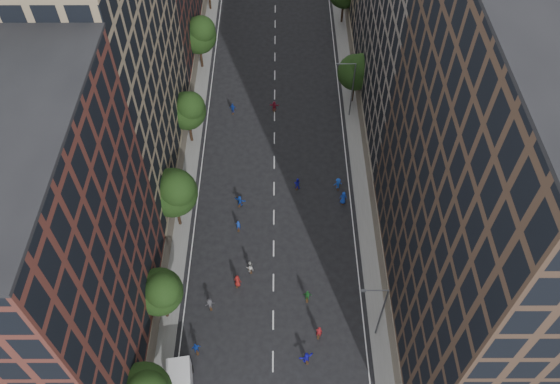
# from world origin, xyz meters

# --- Properties ---
(ground) EXTENTS (240.00, 240.00, 0.00)m
(ground) POSITION_xyz_m (0.00, 40.00, 0.00)
(ground) COLOR black
(ground) RESTS_ON ground
(sidewalk_left) EXTENTS (4.00, 105.00, 0.15)m
(sidewalk_left) POSITION_xyz_m (-12.00, 47.50, 0.07)
(sidewalk_left) COLOR slate
(sidewalk_left) RESTS_ON ground
(sidewalk_right) EXTENTS (4.00, 105.00, 0.15)m
(sidewalk_right) POSITION_xyz_m (12.00, 47.50, 0.07)
(sidewalk_right) COLOR slate
(sidewalk_right) RESTS_ON ground
(bldg_left_a) EXTENTS (14.00, 22.00, 30.00)m
(bldg_left_a) POSITION_xyz_m (-19.00, 11.00, 15.00)
(bldg_left_a) COLOR #52261F
(bldg_left_a) RESTS_ON ground
(bldg_left_b) EXTENTS (14.00, 26.00, 34.00)m
(bldg_left_b) POSITION_xyz_m (-19.00, 35.00, 17.00)
(bldg_left_b) COLOR #887659
(bldg_left_b) RESTS_ON ground
(bldg_right_a) EXTENTS (14.00, 30.00, 36.00)m
(bldg_right_a) POSITION_xyz_m (19.00, 15.00, 18.00)
(bldg_right_a) COLOR #423023
(bldg_right_a) RESTS_ON ground
(bldg_right_b) EXTENTS (14.00, 28.00, 33.00)m
(bldg_right_b) POSITION_xyz_m (19.00, 44.00, 16.50)
(bldg_right_b) COLOR #6C6259
(bldg_right_b) RESTS_ON ground
(tree_left_1) EXTENTS (4.80, 4.80, 8.21)m
(tree_left_1) POSITION_xyz_m (-11.02, 13.86, 5.55)
(tree_left_1) COLOR black
(tree_left_1) RESTS_ON ground
(tree_left_2) EXTENTS (5.60, 5.60, 9.45)m
(tree_left_2) POSITION_xyz_m (-10.99, 25.83, 6.36)
(tree_left_2) COLOR black
(tree_left_2) RESTS_ON ground
(tree_left_3) EXTENTS (5.00, 5.00, 8.58)m
(tree_left_3) POSITION_xyz_m (-11.02, 39.85, 5.82)
(tree_left_3) COLOR black
(tree_left_3) RESTS_ON ground
(tree_left_4) EXTENTS (5.40, 5.40, 9.08)m
(tree_left_4) POSITION_xyz_m (-11.00, 55.84, 6.10)
(tree_left_4) COLOR black
(tree_left_4) RESTS_ON ground
(tree_right_a) EXTENTS (5.00, 5.00, 8.39)m
(tree_right_a) POSITION_xyz_m (11.38, 47.85, 5.63)
(tree_right_a) COLOR black
(tree_right_a) RESTS_ON ground
(streetlamp_near) EXTENTS (2.64, 0.22, 9.06)m
(streetlamp_near) POSITION_xyz_m (10.37, 12.00, 5.17)
(streetlamp_near) COLOR #595B60
(streetlamp_near) RESTS_ON ground
(streetlamp_far) EXTENTS (2.64, 0.22, 9.06)m
(streetlamp_far) POSITION_xyz_m (10.37, 45.00, 5.17)
(streetlamp_far) COLOR #595B60
(streetlamp_far) RESTS_ON ground
(skater_4) EXTENTS (1.06, 0.70, 1.67)m
(skater_4) POSITION_xyz_m (-7.69, 10.05, 0.83)
(skater_4) COLOR #13379F
(skater_4) RESTS_ON ground
(skater_5) EXTENTS (1.56, 1.00, 1.61)m
(skater_5) POSITION_xyz_m (3.33, 9.06, 0.80)
(skater_5) COLOR #1A16B7
(skater_5) RESTS_ON ground
(skater_6) EXTENTS (0.97, 0.77, 1.73)m
(skater_6) POSITION_xyz_m (-3.91, 17.70, 0.87)
(skater_6) COLOR maroon
(skater_6) RESTS_ON ground
(skater_7) EXTENTS (0.73, 0.54, 1.83)m
(skater_7) POSITION_xyz_m (4.69, 11.73, 0.92)
(skater_7) COLOR maroon
(skater_7) RESTS_ON ground
(skater_8) EXTENTS (1.01, 0.91, 1.72)m
(skater_8) POSITION_xyz_m (-2.63, 19.49, 0.86)
(skater_8) COLOR silver
(skater_8) RESTS_ON ground
(skater_9) EXTENTS (1.16, 0.88, 1.58)m
(skater_9) POSITION_xyz_m (-6.72, 14.98, 0.79)
(skater_9) COLOR #3B3B40
(skater_9) RESTS_ON ground
(skater_10) EXTENTS (1.00, 0.47, 1.67)m
(skater_10) POSITION_xyz_m (3.66, 15.91, 0.84)
(skater_10) COLOR #1B5B22
(skater_10) RESTS_ON ground
(skater_11) EXTENTS (1.51, 0.97, 1.56)m
(skater_11) POSITION_xyz_m (-4.15, 28.91, 0.78)
(skater_11) COLOR #143CA9
(skater_11) RESTS_ON ground
(skater_12) EXTENTS (1.00, 0.73, 1.89)m
(skater_12) POSITION_xyz_m (8.50, 29.22, 0.95)
(skater_12) COLOR #163CB9
(skater_12) RESTS_ON ground
(skater_13) EXTENTS (0.57, 0.39, 1.53)m
(skater_13) POSITION_xyz_m (-4.19, 25.24, 0.77)
(skater_13) COLOR #13349F
(skater_13) RESTS_ON ground
(skater_14) EXTENTS (0.96, 0.83, 1.67)m
(skater_14) POSITION_xyz_m (2.91, 31.62, 0.84)
(skater_14) COLOR #1515AE
(skater_14) RESTS_ON ground
(skater_15) EXTENTS (1.18, 0.82, 1.67)m
(skater_15) POSITION_xyz_m (8.01, 31.58, 0.83)
(skater_15) COLOR blue
(skater_15) RESTS_ON ground
(skater_16) EXTENTS (1.00, 0.54, 1.62)m
(skater_16) POSITION_xyz_m (-5.90, 45.59, 0.81)
(skater_16) COLOR #123299
(skater_16) RESTS_ON ground
(skater_17) EXTENTS (1.42, 0.55, 1.49)m
(skater_17) POSITION_xyz_m (-0.04, 46.12, 0.75)
(skater_17) COLOR #A81C36
(skater_17) RESTS_ON ground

